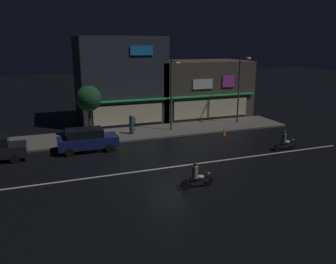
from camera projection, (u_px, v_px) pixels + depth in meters
ground_plane at (171, 167)px, 21.93m from camera, size 140.00×140.00×0.00m
lane_divider_stripe at (171, 167)px, 21.92m from camera, size 27.02×0.16×0.01m
sidewalk_far at (135, 133)px, 29.78m from camera, size 28.44×4.42×0.14m
storefront_left_block at (119, 80)px, 33.91m from camera, size 8.08×7.17×8.30m
storefront_center_block at (199, 89)px, 36.68m from camera, size 10.08×6.25×5.85m
streetlamp_west at (172, 89)px, 29.54m from camera, size 0.44×1.64×6.14m
streetlamp_mid at (240, 84)px, 32.33m from camera, size 0.44×1.64×6.39m
pedestrian_on_sidewalk at (132, 125)px, 29.17m from camera, size 0.40×0.40×1.73m
street_tree at (89, 99)px, 28.08m from camera, size 2.10×2.10×4.20m
parked_car_near_kerb at (87, 140)px, 25.01m from camera, size 4.30×1.98×1.67m
motorcycle_lead at (285, 142)px, 25.20m from camera, size 1.90×0.60×1.52m
motorcycle_following at (196, 177)px, 18.66m from camera, size 1.90×0.60×1.52m
traffic_cone at (224, 132)px, 29.44m from camera, size 0.36×0.36×0.55m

